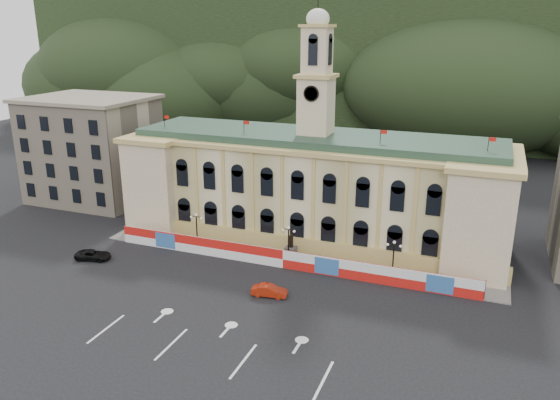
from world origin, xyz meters
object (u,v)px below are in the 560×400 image
at_px(statue, 291,251).
at_px(lamp_center, 288,241).
at_px(red_sedan, 269,291).
at_px(black_suv, 93,255).

bearing_deg(statue, lamp_center, -90.00).
xyz_separation_m(statue, red_sedan, (1.31, -10.97, -0.48)).
bearing_deg(black_suv, lamp_center, -84.85).
height_order(red_sedan, black_suv, red_sedan).
distance_m(statue, lamp_center, 2.14).
bearing_deg(red_sedan, lamp_center, -0.97).
height_order(statue, red_sedan, statue).
xyz_separation_m(statue, lamp_center, (0.00, -1.00, 1.89)).
bearing_deg(statue, black_suv, -158.41).
distance_m(statue, black_suv, 27.06).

